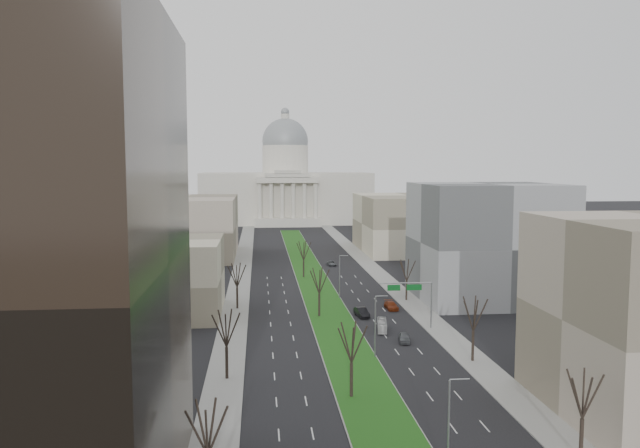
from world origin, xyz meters
TOP-DOWN VIEW (x-y plane):
  - ground at (0.00, 120.00)m, footprint 600.00×600.00m
  - median at (0.00, 118.99)m, footprint 8.00×222.03m
  - sidewalk_left at (-17.50, 95.00)m, footprint 5.00×330.00m
  - sidewalk_right at (17.50, 95.00)m, footprint 5.00×330.00m
  - capitol at (0.00, 269.59)m, footprint 80.00×46.00m
  - building_beige_left at (-33.00, 85.00)m, footprint 26.00×22.00m
  - building_grey_right at (34.00, 92.00)m, footprint 28.00×26.00m
  - building_far_left at (-35.00, 160.00)m, footprint 30.00×40.00m
  - building_far_right at (35.00, 165.00)m, footprint 30.00×40.00m
  - tree_left_near at (-17.20, 18.00)m, footprint 5.10×5.10m
  - tree_left_mid at (-17.20, 48.00)m, footprint 5.40×5.40m
  - tree_left_far at (-17.20, 88.00)m, footprint 5.28×5.28m
  - tree_right_near at (17.20, 22.00)m, footprint 5.16×5.16m
  - tree_right_mid at (17.20, 52.00)m, footprint 5.52×5.52m
  - tree_right_far at (17.20, 92.00)m, footprint 5.04×5.04m
  - tree_median_a at (-2.00, 40.00)m, footprint 5.40×5.40m
  - tree_median_b at (-2.00, 80.00)m, footprint 5.40×5.40m
  - tree_median_c at (-2.00, 120.00)m, footprint 5.40×5.40m
  - streetlamp_median_a at (3.76, 20.00)m, footprint 1.90×0.20m
  - streetlamp_median_b at (3.76, 55.00)m, footprint 1.90×0.20m
  - streetlamp_median_c at (3.76, 95.00)m, footprint 1.90×0.20m
  - mast_arm_signs at (13.49, 70.03)m, footprint 9.12×0.24m
  - car_grey_near at (9.80, 62.50)m, footprint 2.41×4.46m
  - car_black at (5.81, 79.46)m, footprint 2.44×5.22m
  - car_red at (12.45, 84.74)m, footprint 2.24×5.13m
  - car_grey_far at (7.09, 137.94)m, footprint 2.28×4.58m
  - box_van at (7.65, 69.63)m, footprint 2.56×6.53m

SIDE VIEW (x-z plane):
  - ground at x=0.00m, z-range 0.00..0.00m
  - sidewalk_left at x=-17.50m, z-range 0.00..0.15m
  - sidewalk_right at x=17.50m, z-range 0.00..0.15m
  - median at x=0.00m, z-range 0.00..0.20m
  - car_grey_far at x=7.09m, z-range 0.00..1.25m
  - car_grey_near at x=9.80m, z-range 0.00..1.44m
  - car_red at x=12.45m, z-range 0.00..1.47m
  - car_black at x=5.81m, z-range 0.00..1.66m
  - box_van at x=7.65m, z-range 0.00..1.77m
  - streetlamp_median_a at x=3.76m, z-range 0.23..9.39m
  - streetlamp_median_b at x=3.76m, z-range 0.23..9.39m
  - streetlamp_median_c at x=3.76m, z-range 0.23..9.39m
  - mast_arm_signs at x=13.49m, z-range 2.06..10.15m
  - tree_right_far at x=17.20m, z-range 1.99..11.07m
  - tree_left_near at x=-17.20m, z-range 2.02..11.20m
  - tree_right_near at x=17.20m, z-range 2.04..11.33m
  - tree_left_far at x=-17.20m, z-range 2.09..11.59m
  - tree_left_mid at x=-17.20m, z-range 2.14..11.86m
  - tree_median_a at x=-2.00m, z-range 2.14..11.86m
  - tree_median_b at x=-2.00m, z-range 2.14..11.86m
  - tree_median_c at x=-2.00m, z-range 2.14..11.86m
  - building_beige_left at x=-33.00m, z-range 0.00..14.00m
  - tree_right_mid at x=17.20m, z-range 2.19..12.12m
  - building_far_left at x=-35.00m, z-range 0.00..18.00m
  - building_far_right at x=35.00m, z-range 0.00..18.00m
  - building_grey_right at x=34.00m, z-range 0.00..24.00m
  - capitol at x=0.00m, z-range -11.19..43.81m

